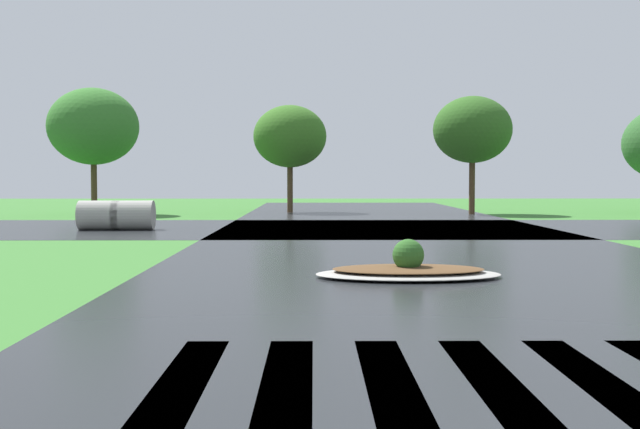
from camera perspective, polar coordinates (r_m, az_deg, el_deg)
The scene contains 6 objects.
asphalt_roadway at distance 13.51m, azimuth 10.09°, elevation -4.81°, with size 11.28×80.00×0.01m, color #232628.
asphalt_cross_road at distance 27.02m, azimuth 4.77°, elevation -0.99°, with size 90.00×10.16×0.01m, color #232628.
crosswalk_stripes at distance 7.52m, azimuth 19.05°, elevation -11.02°, with size 7.65×3.00×0.01m.
median_island at distance 13.90m, azimuth 6.43°, elevation -4.02°, with size 3.26×1.77×0.68m.
drainage_pipe_stack at distance 26.91m, azimuth -14.57°, elevation -0.05°, with size 2.48×1.05×0.98m.
background_treeline at distance 38.08m, azimuth 8.96°, elevation 5.68°, with size 41.55×6.00×5.88m.
Camera 1 is at (-2.46, -3.16, 1.78)m, focal length 44.05 mm.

